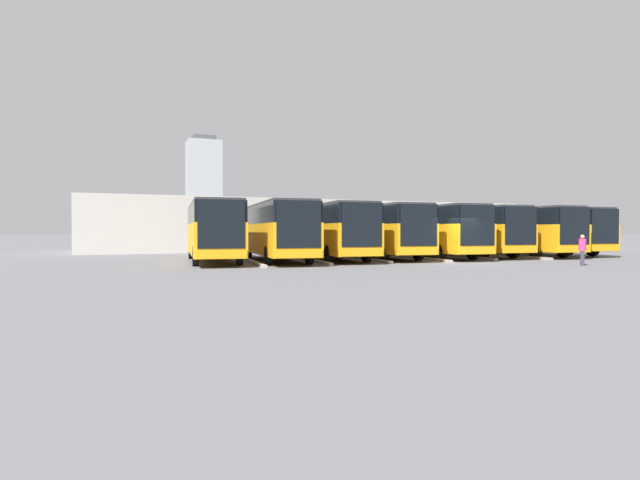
# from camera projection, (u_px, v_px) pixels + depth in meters

# --- Properties ---
(ground_plane) EXTENTS (600.00, 600.00, 0.00)m
(ground_plane) POSITION_uv_depth(u_px,v_px,m) (459.00, 263.00, 27.72)
(ground_plane) COLOR #5B5B60
(bus_0) EXTENTS (3.53, 11.49, 3.38)m
(bus_0) POSITION_uv_depth(u_px,v_px,m) (544.00, 230.00, 38.09)
(bus_0) COLOR orange
(bus_0) RESTS_ON ground_plane
(curb_divider_0) EXTENTS (0.92, 7.44, 0.15)m
(curb_divider_0) POSITION_uv_depth(u_px,v_px,m) (543.00, 255.00, 35.91)
(curb_divider_0) COLOR #9E9E99
(curb_divider_0) RESTS_ON ground_plane
(bus_1) EXTENTS (3.53, 11.49, 3.38)m
(bus_1) POSITION_uv_depth(u_px,v_px,m) (515.00, 230.00, 36.05)
(bus_1) COLOR orange
(bus_1) RESTS_ON ground_plane
(curb_divider_1) EXTENTS (0.92, 7.44, 0.15)m
(curb_divider_1) POSITION_uv_depth(u_px,v_px,m) (512.00, 256.00, 33.86)
(curb_divider_1) COLOR #9E9E99
(curb_divider_1) RESTS_ON ground_plane
(bus_2) EXTENTS (3.53, 11.49, 3.38)m
(bus_2) POSITION_uv_depth(u_px,v_px,m) (468.00, 230.00, 35.37)
(bus_2) COLOR orange
(bus_2) RESTS_ON ground_plane
(curb_divider_2) EXTENTS (0.92, 7.44, 0.15)m
(curb_divider_2) POSITION_uv_depth(u_px,v_px,m) (462.00, 257.00, 33.19)
(curb_divider_2) COLOR #9E9E99
(curb_divider_2) RESTS_ON ground_plane
(bus_3) EXTENTS (3.53, 11.49, 3.38)m
(bus_3) POSITION_uv_depth(u_px,v_px,m) (429.00, 230.00, 33.60)
(bus_3) COLOR orange
(bus_3) RESTS_ON ground_plane
(curb_divider_3) EXTENTS (0.92, 7.44, 0.15)m
(curb_divider_3) POSITION_uv_depth(u_px,v_px,m) (420.00, 258.00, 31.41)
(curb_divider_3) COLOR #9E9E99
(curb_divider_3) RESTS_ON ground_plane
(bus_4) EXTENTS (3.53, 11.49, 3.38)m
(bus_4) POSITION_uv_depth(u_px,v_px,m) (378.00, 230.00, 32.70)
(bus_4) COLOR orange
(bus_4) RESTS_ON ground_plane
(curb_divider_4) EXTENTS (0.92, 7.44, 0.15)m
(curb_divider_4) POSITION_uv_depth(u_px,v_px,m) (365.00, 259.00, 30.51)
(curb_divider_4) COLOR #9E9E99
(curb_divider_4) RESTS_ON ground_plane
(bus_5) EXTENTS (3.53, 11.49, 3.38)m
(bus_5) POSITION_uv_depth(u_px,v_px,m) (329.00, 229.00, 31.14)
(bus_5) COLOR orange
(bus_5) RESTS_ON ground_plane
(curb_divider_5) EXTENTS (0.92, 7.44, 0.15)m
(curb_divider_5) POSITION_uv_depth(u_px,v_px,m) (312.00, 260.00, 28.96)
(curb_divider_5) COLOR #9E9E99
(curb_divider_5) RESTS_ON ground_plane
(bus_6) EXTENTS (3.53, 11.49, 3.38)m
(bus_6) POSITION_uv_depth(u_px,v_px,m) (276.00, 229.00, 29.43)
(bus_6) COLOR orange
(bus_6) RESTS_ON ground_plane
(curb_divider_6) EXTENTS (0.92, 7.44, 0.15)m
(curb_divider_6) POSITION_uv_depth(u_px,v_px,m) (253.00, 262.00, 27.25)
(curb_divider_6) COLOR #9E9E99
(curb_divider_6) RESTS_ON ground_plane
(bus_7) EXTENTS (3.53, 11.49, 3.38)m
(bus_7) POSITION_uv_depth(u_px,v_px,m) (213.00, 229.00, 28.78)
(bus_7) COLOR orange
(bus_7) RESTS_ON ground_plane
(pedestrian) EXTENTS (0.50, 0.50, 1.59)m
(pedestrian) POSITION_uv_depth(u_px,v_px,m) (582.00, 249.00, 25.55)
(pedestrian) COLOR #38384C
(pedestrian) RESTS_ON ground_plane
(station_building) EXTENTS (41.84, 15.19, 4.64)m
(station_building) POSITION_uv_depth(u_px,v_px,m) (308.00, 226.00, 50.22)
(station_building) COLOR beige
(station_building) RESTS_ON ground_plane
(office_tower) EXTENTS (16.08, 16.08, 49.14)m
(office_tower) POSITION_uv_depth(u_px,v_px,m) (204.00, 187.00, 249.51)
(office_tower) COLOR #ADB2B7
(office_tower) RESTS_ON ground_plane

